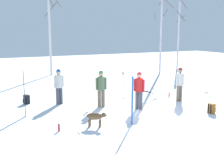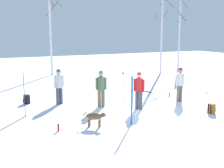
# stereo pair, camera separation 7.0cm
# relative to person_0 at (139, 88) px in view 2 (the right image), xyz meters

# --- Properties ---
(ground_plane) EXTENTS (60.00, 60.00, 0.00)m
(ground_plane) POSITION_rel_person_0_xyz_m (0.08, -1.03, -0.98)
(ground_plane) COLOR white
(person_0) EXTENTS (0.35, 0.44, 1.72)m
(person_0) POSITION_rel_person_0_xyz_m (0.00, 0.00, 0.00)
(person_0) COLOR #4C4C56
(person_0) RESTS_ON ground_plane
(person_1) EXTENTS (0.52, 0.34, 1.72)m
(person_1) POSITION_rel_person_0_xyz_m (2.62, 0.39, 0.00)
(person_1) COLOR #72604C
(person_1) RESTS_ON ground_plane
(person_2) EXTENTS (0.51, 0.34, 1.72)m
(person_2) POSITION_rel_person_0_xyz_m (-1.38, 1.10, 0.00)
(person_2) COLOR #72604C
(person_2) RESTS_ON ground_plane
(person_3) EXTENTS (0.51, 0.34, 1.72)m
(person_3) POSITION_rel_person_0_xyz_m (-2.99, 2.48, 0.00)
(person_3) COLOR #4C4C56
(person_3) RESTS_ON ground_plane
(dog) EXTENTS (0.77, 0.54, 0.57)m
(dog) POSITION_rel_person_0_xyz_m (-2.68, -1.37, -0.59)
(dog) COLOR brown
(dog) RESTS_ON ground_plane
(ski_pair_planted_0) EXTENTS (0.03, 0.19, 1.93)m
(ski_pair_planted_0) POSITION_rel_person_0_xyz_m (-4.81, 1.07, -0.02)
(ski_pair_planted_0) COLOR black
(ski_pair_planted_0) RESTS_ON ground_plane
(ski_pair_planted_1) EXTENTS (0.14, 0.11, 1.85)m
(ski_pair_planted_1) POSITION_rel_person_0_xyz_m (-1.31, -1.66, -0.06)
(ski_pair_planted_1) COLOR blue
(ski_pair_planted_1) RESTS_ON ground_plane
(ski_pair_lying_0) EXTENTS (1.13, 1.56, 0.05)m
(ski_pair_lying_0) POSITION_rel_person_0_xyz_m (5.22, 1.13, -0.97)
(ski_pair_lying_0) COLOR blue
(ski_pair_lying_0) RESTS_ON ground_plane
(ski_pair_lying_1) EXTENTS (0.54, 1.78, 0.05)m
(ski_pair_lying_1) POSITION_rel_person_0_xyz_m (2.36, 3.06, -0.97)
(ski_pair_lying_1) COLOR black
(ski_pair_lying_1) RESTS_ON ground_plane
(ski_poles_0) EXTENTS (0.07, 0.21, 1.43)m
(ski_poles_0) POSITION_rel_person_0_xyz_m (0.22, 1.94, -0.22)
(ski_poles_0) COLOR #B2B2BC
(ski_poles_0) RESTS_ON ground_plane
(backpack_0) EXTENTS (0.29, 0.26, 0.44)m
(backpack_0) POSITION_rel_person_0_xyz_m (2.47, -1.94, -0.77)
(backpack_0) COLOR #99591E
(backpack_0) RESTS_ON ground_plane
(backpack_1) EXTENTS (0.34, 0.32, 0.44)m
(backpack_1) POSITION_rel_person_0_xyz_m (-4.43, 3.22, -0.77)
(backpack_1) COLOR black
(backpack_1) RESTS_ON ground_plane
(water_bottle_0) EXTENTS (0.08, 0.08, 0.27)m
(water_bottle_0) POSITION_rel_person_0_xyz_m (-4.03, -1.22, -0.85)
(water_bottle_0) COLOR red
(water_bottle_0) RESTS_ON ground_plane
(water_bottle_1) EXTENTS (0.06, 0.06, 0.26)m
(water_bottle_1) POSITION_rel_person_0_xyz_m (2.76, 1.39, -0.86)
(water_bottle_1) COLOR red
(water_bottle_1) RESTS_ON ground_plane
(birch_tree_3) EXTENTS (1.88, 1.87, 7.82)m
(birch_tree_3) POSITION_rel_person_0_xyz_m (-1.09, 11.79, 3.10)
(birch_tree_3) COLOR silver
(birch_tree_3) RESTS_ON ground_plane
(birch_tree_4) EXTENTS (1.66, 1.66, 7.83)m
(birch_tree_4) POSITION_rel_person_0_xyz_m (7.31, 8.64, 3.07)
(birch_tree_4) COLOR silver
(birch_tree_4) RESTS_ON ground_plane
(birch_tree_5) EXTENTS (1.15, 1.17, 6.11)m
(birch_tree_5) POSITION_rel_person_0_xyz_m (10.22, 9.99, 2.19)
(birch_tree_5) COLOR silver
(birch_tree_5) RESTS_ON ground_plane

